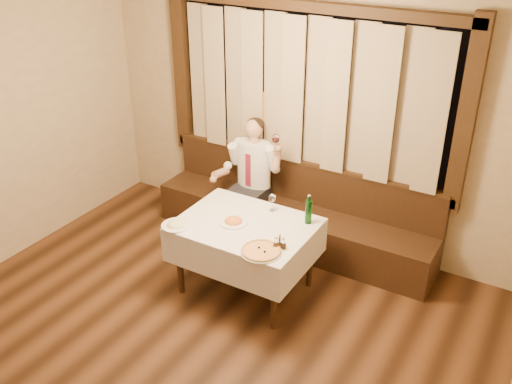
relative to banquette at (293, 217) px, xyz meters
The scene contains 10 objects.
room 2.12m from the banquette, 90.03° to the right, with size 5.01×6.01×2.81m.
banquette is the anchor object (origin of this frame).
dining_table 1.08m from the banquette, 90.00° to the right, with size 1.27×0.97×0.76m.
pizza 1.50m from the banquette, 74.79° to the right, with size 0.37×0.37×0.04m.
pasta_red 1.18m from the banquette, 95.49° to the right, with size 0.28×0.28×0.09m.
pasta_cream 1.57m from the banquette, 110.81° to the right, with size 0.28×0.28×0.09m.
green_bottle 1.04m from the banquette, 54.67° to the right, with size 0.06×0.06×0.29m.
table_wine_glass 0.90m from the banquette, 81.65° to the right, with size 0.07×0.07×0.18m.
cruet_caddy 1.40m from the banquette, 68.79° to the right, with size 0.12×0.09×0.12m.
seated_man 0.71m from the banquette, 169.82° to the right, with size 0.75×0.56×1.38m.
Camera 1 is at (2.43, -2.23, 3.50)m, focal length 40.00 mm.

